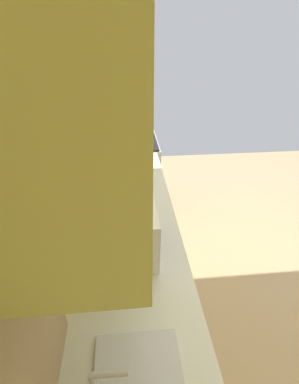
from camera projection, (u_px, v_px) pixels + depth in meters
ground_plane at (260, 286)px, 2.50m from camera, size 5.80×5.80×0.00m
wall_back at (66, 154)px, 1.65m from camera, size 3.74×0.12×2.76m
counter_run at (134, 300)px, 1.86m from camera, size 2.87×0.64×0.89m
upper_cabinets at (90, 83)px, 1.11m from camera, size 1.67×0.34×0.60m
window_back_wall at (32, 361)px, 0.77m from camera, size 0.57×0.02×0.57m
oven_range at (130, 174)px, 3.36m from camera, size 0.70×0.68×1.07m
microwave at (127, 224)px, 1.59m from camera, size 0.50×0.34×0.32m
bowl at (142, 193)px, 2.13m from camera, size 0.13×0.13×0.05m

